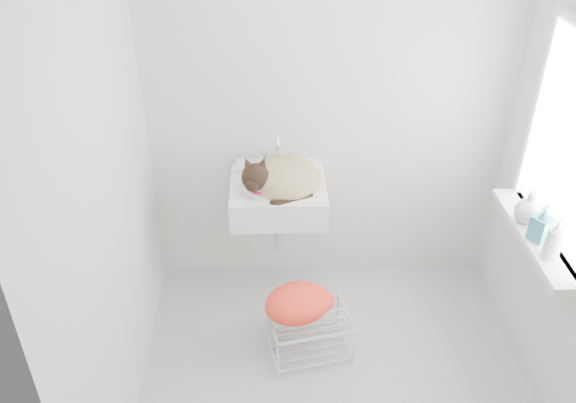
{
  "coord_description": "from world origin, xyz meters",
  "views": [
    {
      "loc": [
        -0.36,
        -2.27,
        2.66
      ],
      "look_at": [
        -0.27,
        0.5,
        0.88
      ],
      "focal_mm": 37.18,
      "sensor_mm": 36.0,
      "label": 1
    }
  ],
  "objects_px": {
    "cat": "(280,179)",
    "bottle_b": "(537,239)",
    "sink": "(278,184)",
    "wire_rack": "(309,332)",
    "bottle_c": "(526,221)",
    "bottle_a": "(549,257)"
  },
  "relations": [
    {
      "from": "wire_rack",
      "to": "bottle_b",
      "type": "height_order",
      "value": "bottle_b"
    },
    {
      "from": "sink",
      "to": "wire_rack",
      "type": "distance_m",
      "value": 0.88
    },
    {
      "from": "sink",
      "to": "wire_rack",
      "type": "height_order",
      "value": "sink"
    },
    {
      "from": "sink",
      "to": "cat",
      "type": "relative_size",
      "value": 1.12
    },
    {
      "from": "cat",
      "to": "bottle_c",
      "type": "bearing_deg",
      "value": -25.93
    },
    {
      "from": "bottle_b",
      "to": "bottle_c",
      "type": "distance_m",
      "value": 0.16
    },
    {
      "from": "bottle_b",
      "to": "wire_rack",
      "type": "bearing_deg",
      "value": 175.87
    },
    {
      "from": "wire_rack",
      "to": "bottle_c",
      "type": "relative_size",
      "value": 2.37
    },
    {
      "from": "sink",
      "to": "bottle_c",
      "type": "xyz_separation_m",
      "value": [
        1.32,
        -0.43,
        0.0
      ]
    },
    {
      "from": "cat",
      "to": "bottle_b",
      "type": "distance_m",
      "value": 1.43
    },
    {
      "from": "sink",
      "to": "bottle_b",
      "type": "distance_m",
      "value": 1.44
    },
    {
      "from": "cat",
      "to": "bottle_a",
      "type": "relative_size",
      "value": 2.7
    },
    {
      "from": "bottle_a",
      "to": "bottle_b",
      "type": "height_order",
      "value": "bottle_b"
    },
    {
      "from": "wire_rack",
      "to": "bottle_c",
      "type": "xyz_separation_m",
      "value": [
        1.15,
        0.08,
        0.7
      ]
    },
    {
      "from": "bottle_a",
      "to": "sink",
      "type": "bearing_deg",
      "value": 150.64
    },
    {
      "from": "sink",
      "to": "bottle_a",
      "type": "bearing_deg",
      "value": -29.36
    },
    {
      "from": "sink",
      "to": "bottle_c",
      "type": "relative_size",
      "value": 3.0
    },
    {
      "from": "wire_rack",
      "to": "bottle_b",
      "type": "distance_m",
      "value": 1.35
    },
    {
      "from": "bottle_a",
      "to": "bottle_b",
      "type": "xyz_separation_m",
      "value": [
        0.0,
        0.15,
        0.0
      ]
    },
    {
      "from": "bottle_c",
      "to": "bottle_b",
      "type": "bearing_deg",
      "value": -90.0
    },
    {
      "from": "cat",
      "to": "wire_rack",
      "type": "relative_size",
      "value": 1.12
    },
    {
      "from": "bottle_b",
      "to": "bottle_c",
      "type": "height_order",
      "value": "bottle_b"
    }
  ]
}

